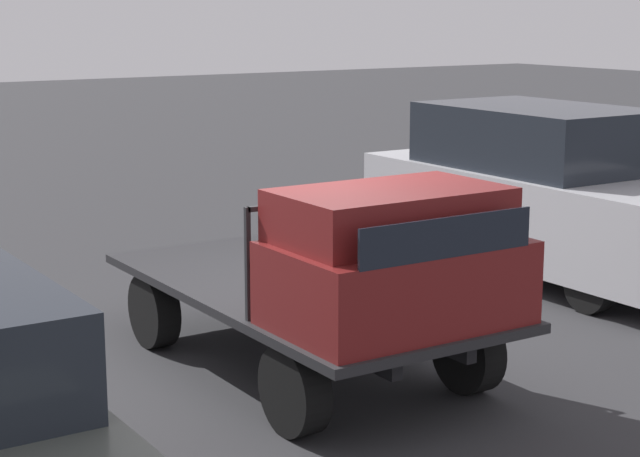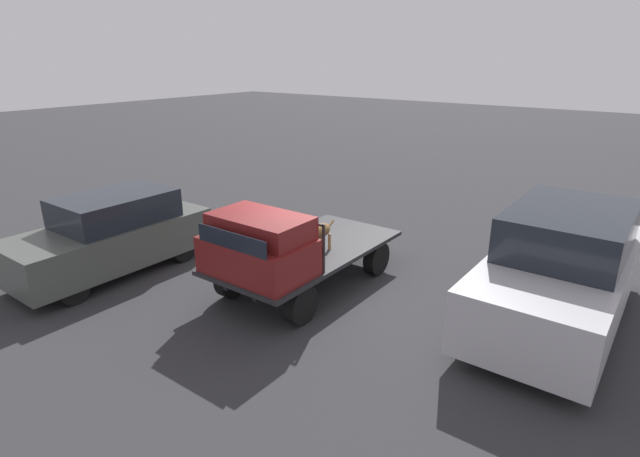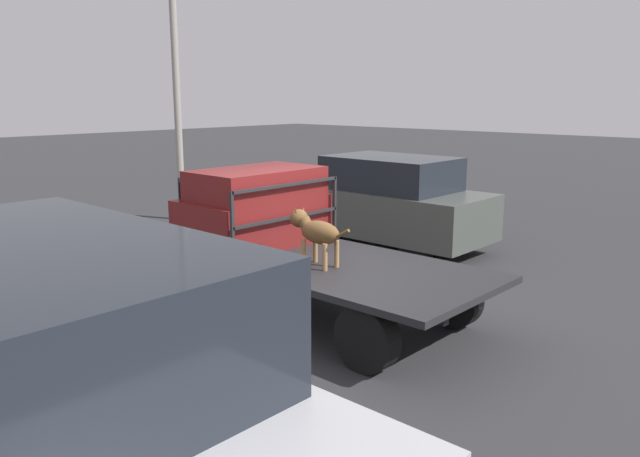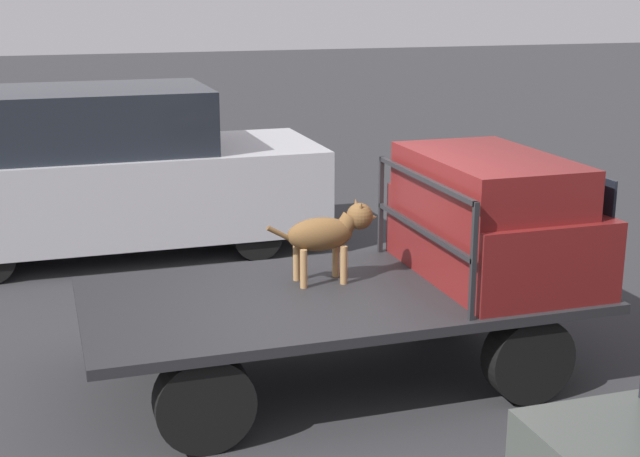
# 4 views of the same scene
# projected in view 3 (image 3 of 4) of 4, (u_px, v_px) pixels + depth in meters

# --- Properties ---
(ground_plane) EXTENTS (80.00, 80.00, 0.00)m
(ground_plane) POSITION_uv_depth(u_px,v_px,m) (329.00, 319.00, 8.01)
(ground_plane) COLOR #2D2D30
(flatbed_truck) EXTENTS (4.19, 2.04, 0.78)m
(flatbed_truck) POSITION_uv_depth(u_px,v_px,m) (329.00, 276.00, 7.89)
(flatbed_truck) COLOR black
(flatbed_truck) RESTS_ON ground
(truck_cab) EXTENTS (1.24, 1.92, 1.06)m
(truck_cab) POSITION_uv_depth(u_px,v_px,m) (254.00, 208.00, 8.66)
(truck_cab) COLOR maroon
(truck_cab) RESTS_ON flatbed_truck
(truck_headboard) EXTENTS (0.04, 1.92, 0.92)m
(truck_headboard) POSITION_uv_depth(u_px,v_px,m) (288.00, 207.00, 8.20)
(truck_headboard) COLOR #232326
(truck_headboard) RESTS_ON flatbed_truck
(dog) EXTENTS (0.97, 0.28, 0.70)m
(dog) POSITION_uv_depth(u_px,v_px,m) (315.00, 231.00, 7.57)
(dog) COLOR #9E7547
(dog) RESTS_ON flatbed_truck
(parked_sedan) EXTENTS (4.16, 1.73, 1.71)m
(parked_sedan) POSITION_uv_depth(u_px,v_px,m) (384.00, 201.00, 11.84)
(parked_sedan) COLOR black
(parked_sedan) RESTS_ON ground
(parked_pickup_far) EXTENTS (4.96, 2.02, 2.04)m
(parked_pickup_far) POSITION_uv_depth(u_px,v_px,m) (14.00, 413.00, 3.66)
(parked_pickup_far) COLOR black
(parked_pickup_far) RESTS_ON ground
(light_pole_near) EXTENTS (0.55, 0.55, 6.58)m
(light_pole_near) POSITION_uv_depth(u_px,v_px,m) (173.00, 5.00, 13.46)
(light_pole_near) COLOR gray
(light_pole_near) RESTS_ON ground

